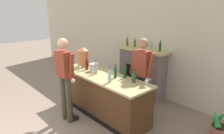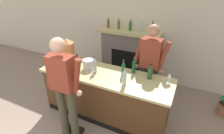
{
  "view_description": "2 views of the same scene",
  "coord_description": "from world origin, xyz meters",
  "px_view_note": "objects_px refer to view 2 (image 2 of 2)",
  "views": [
    {
      "loc": [
        3.46,
        -0.36,
        2.33
      ],
      "look_at": [
        0.21,
        2.59,
        1.06
      ],
      "focal_mm": 32.0,
      "sensor_mm": 36.0,
      "label": 1
    },
    {
      "loc": [
        1.51,
        -0.09,
        2.5
      ],
      "look_at": [
        0.23,
        2.56,
        0.94
      ],
      "focal_mm": 28.0,
      "sensor_mm": 36.0,
      "label": 2
    }
  ],
  "objects_px": {
    "person_customer": "(65,89)",
    "wine_glass_by_dispenser": "(170,76)",
    "person_bartender": "(150,66)",
    "wine_bottle_merlot_tall": "(95,65)",
    "wine_glass_near_bucket": "(93,70)",
    "copper_dispenser": "(67,51)",
    "wine_bottle_port_short": "(134,66)",
    "wine_bottle_burgundy_dark": "(124,77)",
    "fireplace_stone": "(128,55)",
    "ice_bucket_steel": "(88,64)",
    "wine_bottle_chardonnay_pale": "(77,61)",
    "wine_glass_front_right": "(71,66)",
    "wine_bottle_rose_blush": "(123,69)",
    "wine_bottle_cabernet_heavy": "(150,72)"
  },
  "relations": [
    {
      "from": "copper_dispenser",
      "to": "wine_bottle_merlot_tall",
      "type": "xyz_separation_m",
      "value": [
        0.7,
        -0.14,
        -0.11
      ]
    },
    {
      "from": "fireplace_stone",
      "to": "wine_bottle_burgundy_dark",
      "type": "height_order",
      "value": "fireplace_stone"
    },
    {
      "from": "fireplace_stone",
      "to": "wine_glass_front_right",
      "type": "relative_size",
      "value": 9.78
    },
    {
      "from": "ice_bucket_steel",
      "to": "wine_bottle_chardonnay_pale",
      "type": "distance_m",
      "value": 0.22
    },
    {
      "from": "wine_glass_front_right",
      "to": "wine_glass_by_dispenser",
      "type": "height_order",
      "value": "wine_glass_by_dispenser"
    },
    {
      "from": "wine_bottle_burgundy_dark",
      "to": "wine_glass_by_dispenser",
      "type": "xyz_separation_m",
      "value": [
        0.63,
        0.37,
        -0.01
      ]
    },
    {
      "from": "fireplace_stone",
      "to": "person_bartender",
      "type": "relative_size",
      "value": 0.91
    },
    {
      "from": "wine_bottle_merlot_tall",
      "to": "wine_bottle_port_short",
      "type": "xyz_separation_m",
      "value": [
        0.64,
        0.28,
        -0.01
      ]
    },
    {
      "from": "wine_bottle_rose_blush",
      "to": "wine_bottle_cabernet_heavy",
      "type": "bearing_deg",
      "value": 11.46
    },
    {
      "from": "person_bartender",
      "to": "wine_glass_front_right",
      "type": "bearing_deg",
      "value": -148.95
    },
    {
      "from": "person_customer",
      "to": "person_bartender",
      "type": "relative_size",
      "value": 1.01
    },
    {
      "from": "copper_dispenser",
      "to": "wine_bottle_merlot_tall",
      "type": "relative_size",
      "value": 1.59
    },
    {
      "from": "fireplace_stone",
      "to": "wine_bottle_port_short",
      "type": "distance_m",
      "value": 1.43
    },
    {
      "from": "wine_bottle_merlot_tall",
      "to": "wine_glass_by_dispenser",
      "type": "xyz_separation_m",
      "value": [
        1.27,
        0.21,
        -0.01
      ]
    },
    {
      "from": "person_bartender",
      "to": "wine_bottle_merlot_tall",
      "type": "distance_m",
      "value": 1.03
    },
    {
      "from": "person_customer",
      "to": "copper_dispenser",
      "type": "xyz_separation_m",
      "value": [
        -0.61,
        0.87,
        0.18
      ]
    },
    {
      "from": "fireplace_stone",
      "to": "person_bartender",
      "type": "distance_m",
      "value": 1.28
    },
    {
      "from": "person_customer",
      "to": "ice_bucket_steel",
      "type": "xyz_separation_m",
      "value": [
        -0.1,
        0.81,
        0.02
      ]
    },
    {
      "from": "wine_bottle_merlot_tall",
      "to": "wine_bottle_port_short",
      "type": "distance_m",
      "value": 0.7
    },
    {
      "from": "copper_dispenser",
      "to": "wine_bottle_cabernet_heavy",
      "type": "relative_size",
      "value": 1.8
    },
    {
      "from": "wine_bottle_merlot_tall",
      "to": "wine_bottle_chardonnay_pale",
      "type": "distance_m",
      "value": 0.4
    },
    {
      "from": "wine_bottle_burgundy_dark",
      "to": "wine_bottle_rose_blush",
      "type": "distance_m",
      "value": 0.3
    },
    {
      "from": "person_bartender",
      "to": "wine_glass_by_dispenser",
      "type": "distance_m",
      "value": 0.55
    },
    {
      "from": "person_customer",
      "to": "wine_glass_by_dispenser",
      "type": "distance_m",
      "value": 1.66
    },
    {
      "from": "wine_bottle_chardonnay_pale",
      "to": "wine_bottle_rose_blush",
      "type": "relative_size",
      "value": 0.92
    },
    {
      "from": "fireplace_stone",
      "to": "wine_bottle_rose_blush",
      "type": "bearing_deg",
      "value": -73.1
    },
    {
      "from": "person_customer",
      "to": "wine_bottle_burgundy_dark",
      "type": "relative_size",
      "value": 5.72
    },
    {
      "from": "wine_bottle_merlot_tall",
      "to": "person_customer",
      "type": "bearing_deg",
      "value": -96.94
    },
    {
      "from": "wine_bottle_cabernet_heavy",
      "to": "wine_bottle_merlot_tall",
      "type": "distance_m",
      "value": 0.98
    },
    {
      "from": "wine_bottle_cabernet_heavy",
      "to": "fireplace_stone",
      "type": "bearing_deg",
      "value": 123.47
    },
    {
      "from": "wine_glass_front_right",
      "to": "wine_glass_by_dispenser",
      "type": "distance_m",
      "value": 1.7
    },
    {
      "from": "person_customer",
      "to": "wine_bottle_merlot_tall",
      "type": "relative_size",
      "value": 5.76
    },
    {
      "from": "wine_bottle_merlot_tall",
      "to": "wine_glass_near_bucket",
      "type": "xyz_separation_m",
      "value": [
        0.03,
        -0.11,
        -0.02
      ]
    },
    {
      "from": "wine_bottle_port_short",
      "to": "wine_glass_near_bucket",
      "type": "distance_m",
      "value": 0.73
    },
    {
      "from": "wine_bottle_burgundy_dark",
      "to": "wine_glass_near_bucket",
      "type": "relative_size",
      "value": 1.89
    },
    {
      "from": "person_bartender",
      "to": "wine_bottle_chardonnay_pale",
      "type": "bearing_deg",
      "value": -156.38
    },
    {
      "from": "ice_bucket_steel",
      "to": "wine_bottle_cabernet_heavy",
      "type": "distance_m",
      "value": 1.15
    },
    {
      "from": "wine_bottle_rose_blush",
      "to": "wine_bottle_port_short",
      "type": "bearing_deg",
      "value": 50.53
    },
    {
      "from": "wine_bottle_chardonnay_pale",
      "to": "wine_glass_front_right",
      "type": "distance_m",
      "value": 0.2
    },
    {
      "from": "wine_bottle_port_short",
      "to": "wine_bottle_rose_blush",
      "type": "relative_size",
      "value": 1.0
    },
    {
      "from": "wine_glass_front_right",
      "to": "wine_bottle_port_short",
      "type": "bearing_deg",
      "value": 23.92
    },
    {
      "from": "ice_bucket_steel",
      "to": "wine_bottle_burgundy_dark",
      "type": "bearing_deg",
      "value": -15.53
    },
    {
      "from": "fireplace_stone",
      "to": "person_bartender",
      "type": "height_order",
      "value": "person_bartender"
    },
    {
      "from": "person_customer",
      "to": "copper_dispenser",
      "type": "height_order",
      "value": "person_customer"
    },
    {
      "from": "wine_glass_near_bucket",
      "to": "wine_glass_by_dispenser",
      "type": "xyz_separation_m",
      "value": [
        1.24,
        0.32,
        0.02
      ]
    },
    {
      "from": "wine_bottle_burgundy_dark",
      "to": "wine_bottle_chardonnay_pale",
      "type": "relative_size",
      "value": 1.15
    },
    {
      "from": "copper_dispenser",
      "to": "wine_bottle_port_short",
      "type": "height_order",
      "value": "copper_dispenser"
    },
    {
      "from": "person_customer",
      "to": "wine_bottle_port_short",
      "type": "bearing_deg",
      "value": 54.29
    },
    {
      "from": "copper_dispenser",
      "to": "wine_glass_near_bucket",
      "type": "relative_size",
      "value": 2.98
    },
    {
      "from": "wine_bottle_chardonnay_pale",
      "to": "wine_glass_front_right",
      "type": "height_order",
      "value": "wine_bottle_chardonnay_pale"
    }
  ]
}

